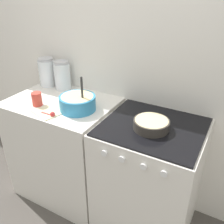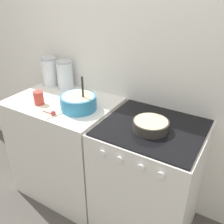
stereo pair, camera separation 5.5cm
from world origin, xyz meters
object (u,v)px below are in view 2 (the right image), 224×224
at_px(baking_pan, 151,125).
at_px(storage_jar_middle, 65,77).
at_px(mixing_bowl, 78,101).
at_px(storage_jar_left, 50,73).
at_px(tin_can, 39,98).
at_px(stove, 148,179).

distance_m(baking_pan, storage_jar_middle, 0.95).
distance_m(mixing_bowl, storage_jar_left, 0.58).
distance_m(storage_jar_middle, tin_can, 0.36).
xyz_separation_m(stove, mixing_bowl, (-0.57, -0.05, 0.52)).
relative_size(mixing_bowl, baking_pan, 1.15).
bearing_deg(storage_jar_left, mixing_bowl, -26.87).
distance_m(mixing_bowl, baking_pan, 0.57).
xyz_separation_m(stove, baking_pan, (0.00, -0.04, 0.49)).
height_order(stove, storage_jar_middle, storage_jar_middle).
relative_size(stove, baking_pan, 3.96).
height_order(storage_jar_middle, tin_can, storage_jar_middle).
bearing_deg(storage_jar_middle, tin_can, -85.06).
bearing_deg(tin_can, storage_jar_middle, 94.94).
height_order(stove, storage_jar_left, storage_jar_left).
height_order(mixing_bowl, tin_can, mixing_bowl).
xyz_separation_m(stove, storage_jar_left, (-1.08, 0.21, 0.56)).
height_order(mixing_bowl, storage_jar_left, mixing_bowl).
relative_size(storage_jar_middle, tin_can, 2.41).
bearing_deg(stove, tin_can, -171.14).
bearing_deg(mixing_bowl, tin_can, -163.80).
bearing_deg(tin_can, mixing_bowl, 16.20).
relative_size(mixing_bowl, storage_jar_middle, 1.07).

